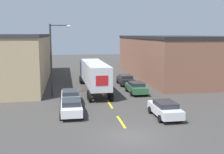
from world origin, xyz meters
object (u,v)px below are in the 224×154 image
parked_car_right_mid (136,87)px  parked_car_left_near (71,107)px  street_lamp (53,55)px  parked_car_left_far (70,96)px  parked_car_right_near (165,109)px  parked_car_right_far (126,80)px  semi_truck (93,73)px

parked_car_right_mid → parked_car_left_near: 11.20m
street_lamp → parked_car_left_far: bearing=-65.2°
parked_car_left_far → parked_car_right_near: size_ratio=1.00×
parked_car_left_near → parked_car_right_far: bearing=60.2°
parked_car_right_near → street_lamp: size_ratio=0.54×
parked_car_right_far → parked_car_right_near: (0.00, -15.88, 0.00)m
parked_car_left_far → parked_car_right_far: (7.96, 9.65, 0.00)m
semi_truck → parked_car_right_far: bearing=31.3°
parked_car_right_near → parked_car_left_near: bearing=165.9°
semi_truck → street_lamp: (-4.79, -2.82, 2.51)m
semi_truck → parked_car_right_near: semi_truck is taller
parked_car_right_mid → parked_car_right_far: (0.00, 6.00, 0.00)m
semi_truck → street_lamp: 6.10m
parked_car_left_near → parked_car_left_far: bearing=90.0°
street_lamp → parked_car_right_far: bearing=31.6°
parked_car_left_near → street_lamp: (-1.71, 7.93, 4.00)m
parked_car_right_far → parked_car_right_mid: bearing=-90.0°
semi_truck → parked_car_right_near: 13.74m
semi_truck → parked_car_left_near: 11.28m
semi_truck → parked_car_left_far: semi_truck is taller
parked_car_left_far → parked_car_left_near: (0.00, -4.23, 0.00)m
parked_car_left_near → parked_car_right_near: bearing=-14.1°
parked_car_right_far → street_lamp: street_lamp is taller
parked_car_right_mid → parked_car_left_near: same height
parked_car_left_far → parked_car_left_near: size_ratio=1.00×
parked_car_right_mid → parked_car_left_far: (-7.96, -3.65, 0.00)m
semi_truck → parked_car_right_far: semi_truck is taller
parked_car_left_far → street_lamp: size_ratio=0.54×
parked_car_right_mid → parked_car_left_far: bearing=-155.3°
street_lamp → semi_truck: bearing=30.5°
parked_car_right_mid → parked_car_left_far: 8.76m
parked_car_left_near → street_lamp: size_ratio=0.54×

